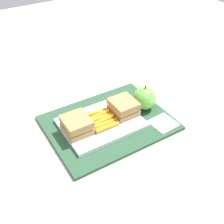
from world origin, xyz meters
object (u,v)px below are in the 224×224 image
(sandwich_half_right, at_px, (123,107))
(apple, at_px, (144,98))
(sandwich_half_left, at_px, (77,125))
(carrot_sticks_bundle, at_px, (101,120))
(paper_napkin, at_px, (163,123))
(food_tray, at_px, (101,123))

(sandwich_half_right, height_order, apple, apple)
(sandwich_half_left, distance_m, apple, 0.23)
(carrot_sticks_bundle, bearing_deg, paper_napkin, -30.36)
(food_tray, height_order, apple, apple)
(food_tray, xyz_separation_m, paper_napkin, (0.16, -0.09, -0.00))
(food_tray, relative_size, carrot_sticks_bundle, 2.62)
(food_tray, relative_size, paper_napkin, 3.29)
(sandwich_half_right, xyz_separation_m, carrot_sticks_bundle, (-0.08, 0.00, -0.02))
(carrot_sticks_bundle, bearing_deg, sandwich_half_right, -0.16)
(sandwich_half_right, bearing_deg, carrot_sticks_bundle, 179.84)
(carrot_sticks_bundle, bearing_deg, apple, 0.93)
(sandwich_half_right, bearing_deg, apple, 2.00)
(sandwich_half_right, bearing_deg, paper_napkin, -48.61)
(apple, xyz_separation_m, paper_napkin, (0.00, -0.10, -0.04))
(food_tray, xyz_separation_m, carrot_sticks_bundle, (0.00, 0.00, 0.01))
(food_tray, distance_m, sandwich_half_right, 0.08)
(apple, bearing_deg, sandwich_half_left, -179.33)
(food_tray, bearing_deg, sandwich_half_right, 0.00)
(food_tray, bearing_deg, apple, 1.00)
(carrot_sticks_bundle, height_order, apple, apple)
(carrot_sticks_bundle, bearing_deg, food_tray, -163.95)
(apple, distance_m, paper_napkin, 0.10)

